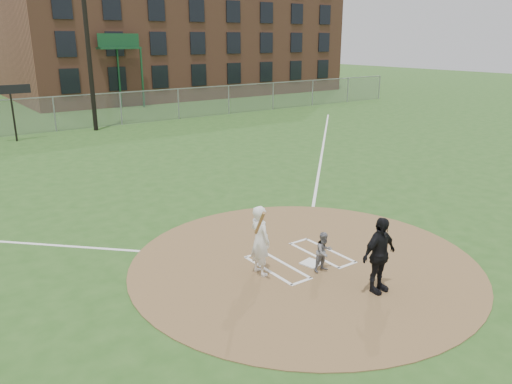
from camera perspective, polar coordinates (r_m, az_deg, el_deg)
ground at (r=12.30m, az=5.51°, el=-8.05°), size 140.00×140.00×0.00m
dirt_circle at (r=12.30m, az=5.51°, el=-8.00°), size 8.40×8.40×0.02m
home_plate at (r=12.22m, az=6.35°, el=-8.09°), size 0.51×0.51×0.03m
foul_line_first at (r=24.42m, az=7.58°, el=4.70°), size 17.04×17.04×0.01m
catcher at (r=11.71m, az=7.77°, el=-6.80°), size 0.47×0.36×0.96m
umpire at (r=10.89m, az=13.90°, el=-7.02°), size 1.00×0.45×1.67m
batters_boxes at (r=12.39m, az=5.05°, el=-7.71°), size 2.08×1.88×0.01m
batter_at_plate at (r=11.34m, az=0.46°, el=-5.53°), size 0.62×1.00×1.78m
outfield_fence at (r=31.48m, az=-22.04°, el=8.27°), size 56.08×0.08×2.03m
brick_warehouse at (r=51.90m, az=-9.45°, el=19.49°), size 30.00×17.17×15.00m
light_pole at (r=30.81m, az=-18.98°, el=18.90°), size 1.20×0.30×12.22m
scoreboard_sign at (r=29.06m, az=-26.25°, el=9.86°), size 2.00×0.10×2.93m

